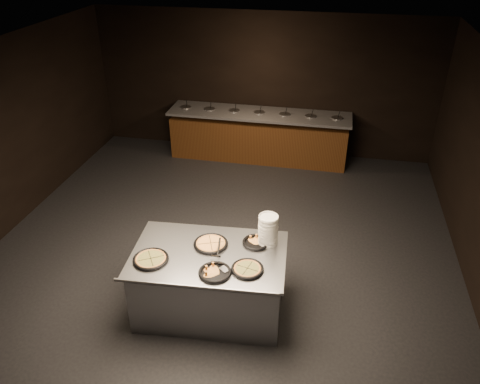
{
  "coord_description": "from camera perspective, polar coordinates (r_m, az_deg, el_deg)",
  "views": [
    {
      "loc": [
        1.42,
        -5.3,
        4.39
      ],
      "look_at": [
        0.27,
        0.3,
        1.05
      ],
      "focal_mm": 35.0,
      "sensor_mm": 36.0,
      "label": 1
    }
  ],
  "objects": [
    {
      "name": "room",
      "position": [
        6.22,
        -3.03,
        2.08
      ],
      "size": [
        7.02,
        8.02,
        2.92
      ],
      "color": "black",
      "rests_on": "ground"
    },
    {
      "name": "pan_cheese_slices_b",
      "position": [
        5.41,
        -3.07,
        -9.74
      ],
      "size": [
        0.38,
        0.38,
        0.04
      ],
      "rotation": [
        0.0,
        0.0,
        2.03
      ],
      "color": "black",
      "rests_on": "serving_counter"
    },
    {
      "name": "server_right",
      "position": [
        5.48,
        -2.66,
        -8.26
      ],
      "size": [
        0.29,
        0.25,
        0.17
      ],
      "rotation": [
        0.0,
        0.0,
        -0.65
      ],
      "color": "#ABADB2",
      "rests_on": "serving_counter"
    },
    {
      "name": "plate_stack",
      "position": [
        5.77,
        3.45,
        -4.63
      ],
      "size": [
        0.24,
        0.24,
        0.39
      ],
      "primitive_type": "cylinder",
      "color": "silver",
      "rests_on": "serving_counter"
    },
    {
      "name": "server_left",
      "position": [
        5.7,
        -2.54,
        -6.55
      ],
      "size": [
        0.11,
        0.33,
        0.16
      ],
      "rotation": [
        0.0,
        0.0,
        1.71
      ],
      "color": "#ABADB2",
      "rests_on": "serving_counter"
    },
    {
      "name": "serving_counter",
      "position": [
        6.01,
        -3.68,
        -11.0
      ],
      "size": [
        1.94,
        1.33,
        0.89
      ],
      "rotation": [
        0.0,
        0.0,
        0.07
      ],
      "color": "#ABADB2",
      "rests_on": "ground"
    },
    {
      "name": "pan_cheese_slices_a",
      "position": [
        5.85,
        1.96,
        -6.14
      ],
      "size": [
        0.34,
        0.34,
        0.04
      ],
      "rotation": [
        0.0,
        0.0,
        0.84
      ],
      "color": "black",
      "rests_on": "serving_counter"
    },
    {
      "name": "pan_veggie_slices",
      "position": [
        5.45,
        0.91,
        -9.35
      ],
      "size": [
        0.38,
        0.38,
        0.04
      ],
      "rotation": [
        0.0,
        0.0,
        -0.25
      ],
      "color": "black",
      "rests_on": "serving_counter"
    },
    {
      "name": "salad_bar",
      "position": [
        9.8,
        2.27,
        6.52
      ],
      "size": [
        3.7,
        0.83,
        1.18
      ],
      "color": "#593215",
      "rests_on": "ground"
    },
    {
      "name": "pan_veggie_whole",
      "position": [
        5.68,
        -10.83,
        -8.02
      ],
      "size": [
        0.43,
        0.43,
        0.04
      ],
      "rotation": [
        0.0,
        0.0,
        0.54
      ],
      "color": "black",
      "rests_on": "serving_counter"
    },
    {
      "name": "pan_cheese_whole",
      "position": [
        5.84,
        -3.59,
        -6.3
      ],
      "size": [
        0.43,
        0.43,
        0.04
      ],
      "rotation": [
        0.0,
        0.0,
        0.37
      ],
      "color": "black",
      "rests_on": "serving_counter"
    }
  ]
}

